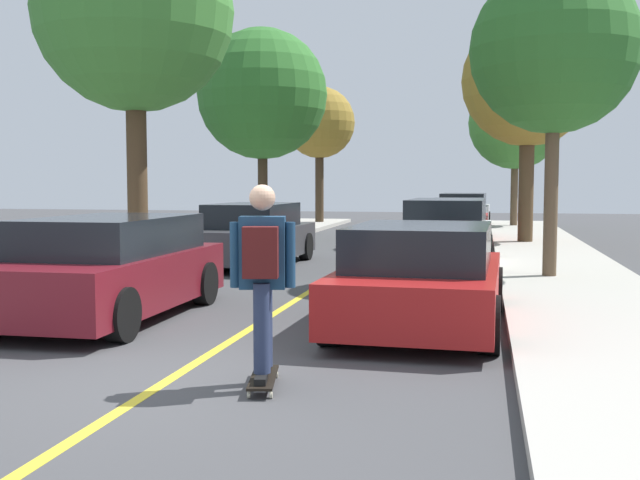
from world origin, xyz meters
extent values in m
plane|color=#424244|center=(0.00, 0.00, 0.00)|extent=(80.00, 80.00, 0.00)
cube|color=gold|center=(0.00, 4.00, 0.00)|extent=(0.12, 39.20, 0.01)
cube|color=maroon|center=(-2.09, 2.92, 0.53)|extent=(1.90, 4.15, 0.70)
cube|color=black|center=(-2.09, 3.03, 1.12)|extent=(1.66, 2.76, 0.49)
cylinder|color=black|center=(-1.21, 1.56, 0.32)|extent=(0.23, 0.64, 0.64)
cylinder|color=black|center=(-1.24, 4.29, 0.32)|extent=(0.23, 0.64, 0.64)
cylinder|color=black|center=(-2.97, 4.27, 0.32)|extent=(0.23, 0.64, 0.64)
cube|color=#38383D|center=(-2.09, 9.56, 0.52)|extent=(1.82, 4.27, 0.68)
cube|color=black|center=(-2.09, 9.47, 1.11)|extent=(1.57, 2.43, 0.51)
cylinder|color=black|center=(-1.31, 8.13, 0.32)|extent=(0.23, 0.64, 0.64)
cylinder|color=black|center=(-2.92, 8.16, 0.32)|extent=(0.23, 0.64, 0.64)
cylinder|color=black|center=(-1.25, 10.97, 0.32)|extent=(0.23, 0.64, 0.64)
cylinder|color=black|center=(-2.86, 11.00, 0.32)|extent=(0.23, 0.64, 0.64)
cube|color=maroon|center=(2.09, 3.22, 0.48)|extent=(2.00, 4.19, 0.61)
cube|color=black|center=(2.08, 3.08, 1.05)|extent=(1.72, 2.41, 0.52)
cylinder|color=black|center=(1.26, 4.61, 0.32)|extent=(0.24, 0.65, 0.64)
cylinder|color=black|center=(3.01, 4.55, 0.32)|extent=(0.24, 0.65, 0.64)
cylinder|color=black|center=(1.17, 1.88, 0.32)|extent=(0.24, 0.65, 0.64)
cylinder|color=black|center=(2.92, 1.83, 0.32)|extent=(0.24, 0.65, 0.64)
cube|color=white|center=(2.09, 9.82, 0.56)|extent=(1.87, 4.52, 0.76)
cube|color=black|center=(2.09, 9.84, 1.21)|extent=(1.61, 2.72, 0.54)
cylinder|color=black|center=(1.33, 11.38, 0.32)|extent=(0.24, 0.65, 0.64)
cylinder|color=black|center=(2.94, 11.33, 0.32)|extent=(0.24, 0.65, 0.64)
cylinder|color=black|center=(1.24, 8.30, 0.32)|extent=(0.24, 0.65, 0.64)
cylinder|color=black|center=(2.85, 8.26, 0.32)|extent=(0.24, 0.65, 0.64)
cube|color=maroon|center=(2.09, 16.66, 0.51)|extent=(1.82, 4.13, 0.66)
cube|color=black|center=(2.09, 16.64, 1.10)|extent=(1.59, 2.77, 0.50)
cylinder|color=black|center=(1.27, 18.02, 0.32)|extent=(0.23, 0.64, 0.64)
cylinder|color=black|center=(2.93, 18.00, 0.32)|extent=(0.23, 0.64, 0.64)
cylinder|color=black|center=(1.25, 15.31, 0.32)|extent=(0.23, 0.64, 0.64)
cylinder|color=black|center=(2.91, 15.30, 0.32)|extent=(0.23, 0.64, 0.64)
cube|color=#B7B7BC|center=(2.09, 23.86, 0.55)|extent=(2.02, 4.58, 0.74)
cube|color=black|center=(2.09, 23.76, 1.16)|extent=(1.74, 2.87, 0.48)
cylinder|color=black|center=(1.27, 25.45, 0.32)|extent=(0.24, 0.65, 0.64)
cylinder|color=black|center=(3.02, 25.38, 0.32)|extent=(0.24, 0.65, 0.64)
cylinder|color=black|center=(1.16, 22.33, 0.32)|extent=(0.24, 0.65, 0.64)
cylinder|color=black|center=(2.90, 22.27, 0.32)|extent=(0.24, 0.65, 0.64)
cylinder|color=#4C3823|center=(-4.03, 7.86, 2.02)|extent=(0.41, 0.41, 3.76)
sphere|color=#3D7F33|center=(-4.03, 7.86, 5.22)|extent=(3.97, 3.97, 3.97)
cylinder|color=#3D2D1E|center=(-4.03, 16.76, 1.81)|extent=(0.31, 0.31, 3.33)
sphere|color=#2D6B28|center=(-4.03, 16.76, 4.61)|extent=(4.10, 4.10, 4.10)
cylinder|color=#3D2D1E|center=(-4.03, 25.25, 1.74)|extent=(0.36, 0.36, 3.19)
sphere|color=olive|center=(-4.03, 25.25, 4.37)|extent=(3.03, 3.03, 3.03)
cylinder|color=brown|center=(4.03, 7.88, 1.67)|extent=(0.25, 0.25, 3.07)
sphere|color=#2D6B28|center=(4.03, 7.88, 4.19)|extent=(2.99, 2.99, 2.99)
cylinder|color=#4C3823|center=(4.03, 16.01, 1.83)|extent=(0.42, 0.42, 3.38)
sphere|color=olive|center=(4.03, 16.01, 4.72)|extent=(3.73, 3.73, 3.73)
cylinder|color=brown|center=(4.03, 24.35, 1.58)|extent=(0.28, 0.28, 2.87)
sphere|color=#3D7F33|center=(4.03, 24.35, 4.16)|extent=(3.64, 3.64, 3.64)
cube|color=black|center=(0.93, 0.07, 0.09)|extent=(0.38, 0.87, 0.02)
cylinder|color=beige|center=(0.77, 0.39, 0.03)|extent=(0.04, 0.06, 0.06)
cylinder|color=beige|center=(0.96, 0.42, 0.03)|extent=(0.04, 0.06, 0.06)
cylinder|color=beige|center=(0.90, -0.28, 0.03)|extent=(0.04, 0.06, 0.06)
cylinder|color=beige|center=(1.09, -0.24, 0.03)|extent=(0.04, 0.06, 0.06)
cube|color=#99999E|center=(0.86, 0.41, 0.07)|extent=(0.11, 0.06, 0.02)
cube|color=#99999E|center=(1.00, -0.26, 0.07)|extent=(0.11, 0.06, 0.02)
cube|color=black|center=(0.89, 0.29, 0.13)|extent=(0.15, 0.27, 0.06)
cube|color=black|center=(0.97, -0.14, 0.13)|extent=(0.15, 0.27, 0.06)
cylinder|color=#283351|center=(0.91, 0.19, 0.56)|extent=(0.18, 0.18, 0.79)
cylinder|color=#283351|center=(0.95, -0.05, 0.56)|extent=(0.18, 0.18, 0.79)
cube|color=navy|center=(0.93, 0.07, 1.21)|extent=(0.44, 0.30, 0.64)
sphere|color=tan|center=(0.93, 0.07, 1.70)|extent=(0.23, 0.23, 0.23)
cylinder|color=navy|center=(0.69, 0.02, 1.19)|extent=(0.11, 0.11, 0.58)
cylinder|color=navy|center=(1.17, 0.12, 1.19)|extent=(0.11, 0.11, 0.58)
cube|color=#4C1414|center=(0.97, -0.12, 1.23)|extent=(0.33, 0.24, 0.44)
camera|label=1|loc=(2.83, -6.29, 1.83)|focal=42.28mm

